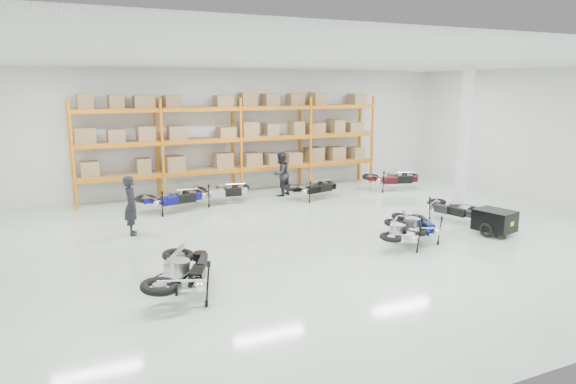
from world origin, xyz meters
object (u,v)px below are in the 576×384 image
trailer (495,221)px  person_left (131,205)px  moto_black_far_left (183,264)px  moto_blue_centre (417,220)px  moto_back_b (220,187)px  moto_back_d (392,175)px  moto_back_c (313,184)px  person_back (281,174)px  moto_touring_right (452,204)px  moto_silver_left (401,227)px  moto_back_a (172,194)px

trailer → person_left: (-8.74, 4.09, 0.41)m
moto_black_far_left → moto_blue_centre: bearing=-146.6°
person_left → moto_back_b: bearing=-47.1°
moto_back_d → moto_back_c: bearing=109.3°
person_left → person_back: 6.29m
moto_blue_centre → moto_back_d: (3.34, 5.62, 0.07)m
moto_black_far_left → trailer: 8.49m
moto_black_far_left → person_back: bearing=-101.4°
person_back → moto_black_far_left: bearing=24.5°
moto_back_d → person_back: person_back is taller
moto_touring_right → moto_back_b: 7.46m
trailer → moto_back_d: size_ratio=0.86×
moto_back_c → person_back: bearing=30.7°
moto_blue_centre → moto_silver_left: moto_blue_centre is taller
moto_back_d → person_left: person_left is taller
moto_touring_right → moto_back_a: moto_back_a is taller
trailer → moto_touring_right: bearing=75.8°
moto_back_c → person_left: (-6.42, -1.89, 0.26)m
person_back → moto_back_a: bearing=-19.5°
moto_touring_right → moto_back_c: 4.96m
trailer → person_left: bearing=140.7°
moto_silver_left → moto_black_far_left: size_ratio=0.80×
moto_black_far_left → moto_back_c: moto_black_far_left is taller
moto_touring_right → moto_blue_centre: bearing=-166.7°
moto_blue_centre → moto_back_b: 6.98m
moto_back_b → moto_back_d: size_ratio=0.95×
moto_black_far_left → moto_back_a: size_ratio=1.07×
moto_back_c → person_left: bearing=97.2°
moto_silver_left → moto_back_c: (0.55, 5.74, 0.05)m
moto_silver_left → person_back: person_back is taller
moto_back_b → moto_blue_centre: bearing=-146.8°
moto_silver_left → moto_back_c: size_ratio=0.92×
moto_blue_centre → moto_back_b: size_ratio=0.93×
trailer → person_left: person_left is taller
moto_blue_centre → moto_touring_right: size_ratio=1.03×
moto_back_b → moto_back_c: (3.15, -0.68, -0.02)m
moto_back_a → moto_back_c: bearing=-102.0°
person_left → person_back: (5.61, 2.85, -0.01)m
moto_silver_left → moto_back_d: (4.05, 5.90, 0.09)m
moto_blue_centre → moto_black_far_left: 6.39m
moto_silver_left → moto_back_d: bearing=-84.8°
moto_back_a → moto_back_d: bearing=-99.9°
moto_blue_centre → person_left: 7.48m
moto_back_c → moto_back_d: size_ratio=0.92×
moto_back_d → moto_back_b: bearing=102.2°
moto_back_a → moto_silver_left: bearing=-153.4°
moto_back_b → moto_touring_right: bearing=-127.9°
moto_black_far_left → moto_back_d: moto_black_far_left is taller
moto_back_a → person_left: bearing=134.7°
moto_black_far_left → moto_back_c: 8.94m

